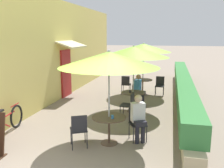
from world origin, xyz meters
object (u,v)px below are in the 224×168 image
at_px(cafe_chair_far_left, 160,84).
at_px(patio_umbrella_near, 109,59).
at_px(cafe_chair_mid_right, 129,103).
at_px(cafe_chair_far_right, 126,83).
at_px(seated_patron_mid_left, 139,89).
at_px(cafe_chair_near_right, 79,128).
at_px(patio_umbrella_far, 144,48).
at_px(cafe_chair_mid_left, 136,93).
at_px(seated_patron_near_left, 138,116).
at_px(coffee_cup_near, 112,117).
at_px(patio_table_near, 109,123).
at_px(patio_table_far, 143,83).
at_px(coffee_cup_mid, 130,91).
at_px(cafe_chair_near_left, 137,121).
at_px(patio_table_mid, 133,97).
at_px(bicycle_leaning, 7,122).
at_px(patio_umbrella_mid, 134,52).

bearing_deg(cafe_chair_far_left, patio_umbrella_near, 81.26).
xyz_separation_m(cafe_chair_mid_right, cafe_chair_far_right, (-0.72, 3.39, 0.00)).
bearing_deg(seated_patron_mid_left, cafe_chair_near_right, -6.97).
bearing_deg(seated_patron_mid_left, patio_umbrella_far, -171.60).
height_order(cafe_chair_near_right, cafe_chair_mid_left, same).
distance_m(seated_patron_near_left, coffee_cup_near, 0.74).
bearing_deg(patio_table_near, patio_umbrella_near, -63.43).
relative_size(seated_patron_near_left, patio_table_far, 1.42).
distance_m(patio_table_near, patio_umbrella_near, 1.62).
xyz_separation_m(coffee_cup_near, coffee_cup_mid, (-0.03, 2.87, 0.00)).
bearing_deg(cafe_chair_mid_left, seated_patron_near_left, 15.18).
xyz_separation_m(cafe_chair_near_left, patio_table_mid, (-0.48, 2.43, 0.03)).
height_order(coffee_cup_near, patio_table_far, coffee_cup_near).
relative_size(patio_table_near, coffee_cup_near, 9.75).
relative_size(patio_table_near, cafe_chair_near_left, 1.01).
relative_size(cafe_chair_near_right, patio_table_far, 0.99).
height_order(seated_patron_mid_left, cafe_chair_far_right, seated_patron_mid_left).
distance_m(coffee_cup_near, cafe_chair_mid_right, 2.20).
height_order(cafe_chair_mid_right, cafe_chair_far_left, same).
xyz_separation_m(patio_table_far, bicycle_leaning, (-3.17, -5.59, -0.19)).
bearing_deg(coffee_cup_near, patio_table_mid, 88.74).
relative_size(patio_table_near, bicycle_leaning, 0.50).
bearing_deg(coffee_cup_mid, patio_table_far, 87.06).
height_order(cafe_chair_near_right, cafe_chair_far_left, same).
relative_size(patio_umbrella_near, cafe_chair_mid_left, 2.84).
bearing_deg(seated_patron_mid_left, coffee_cup_near, 3.44).
distance_m(patio_table_mid, cafe_chair_mid_left, 0.78).
distance_m(seated_patron_mid_left, cafe_chair_mid_right, 1.57).
relative_size(patio_table_far, bicycle_leaning, 0.50).
bearing_deg(patio_umbrella_near, patio_table_far, 87.62).
distance_m(patio_umbrella_near, seated_patron_mid_left, 3.93).
height_order(patio_table_near, patio_umbrella_mid, patio_umbrella_mid).
xyz_separation_m(patio_umbrella_near, patio_table_far, (0.23, 5.52, -1.62)).
bearing_deg(cafe_chair_mid_right, cafe_chair_mid_left, 5.61).
xyz_separation_m(patio_table_far, patio_umbrella_far, (-0.00, 0.00, 1.62)).
distance_m(patio_umbrella_near, cafe_chair_mid_left, 4.01).
xyz_separation_m(cafe_chair_mid_right, patio_table_far, (0.06, 3.44, 0.03)).
bearing_deg(cafe_chair_far_left, patio_table_near, 81.26).
relative_size(cafe_chair_near_left, seated_patron_mid_left, 0.70).
distance_m(cafe_chair_near_right, patio_table_mid, 3.39).
bearing_deg(cafe_chair_far_right, seated_patron_mid_left, -63.61).
bearing_deg(seated_patron_near_left, patio_table_far, -112.18).
height_order(patio_umbrella_near, bicycle_leaning, patio_umbrella_near).
xyz_separation_m(cafe_chair_mid_right, bicycle_leaning, (-3.11, -2.15, -0.15)).
height_order(patio_umbrella_near, seated_patron_mid_left, patio_umbrella_near).
xyz_separation_m(patio_umbrella_mid, patio_umbrella_far, (0.05, 2.66, 0.00)).
bearing_deg(coffee_cup_mid, bicycle_leaning, -136.83).
xyz_separation_m(coffee_cup_mid, cafe_chair_far_right, (-0.64, 2.70, -0.25)).
height_order(patio_umbrella_mid, patio_umbrella_far, same).
relative_size(cafe_chair_mid_right, cafe_chair_far_left, 1.00).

